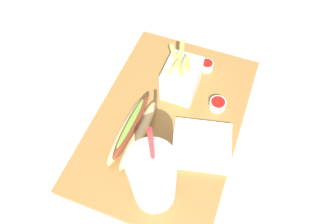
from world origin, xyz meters
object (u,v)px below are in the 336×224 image
Objects in this scene: ketchup_cup_2 at (207,66)px; hot_dog_1 at (132,130)px; ketchup_cup_1 at (218,104)px; fries_basket at (180,78)px; napkin_stack at (202,145)px; soda_cup at (153,179)px.

hot_dog_1 is at bearing 158.06° from ketchup_cup_2.
ketchup_cup_2 is (0.10, 0.06, 0.00)m from ketchup_cup_1.
fries_basket is at bearing 79.94° from ketchup_cup_1.
hot_dog_1 is (-0.15, 0.05, -0.02)m from fries_basket.
napkin_stack is (-0.13, -0.09, -0.04)m from fries_basket.
fries_basket reaches higher than hot_dog_1.
fries_basket is 0.88× the size of hot_dog_1.
napkin_stack is at bearing -79.18° from hot_dog_1.
ketchup_cup_1 is at bearing -100.06° from fries_basket.
fries_basket reaches higher than ketchup_cup_1.
soda_cup is at bearing 165.87° from ketchup_cup_1.
fries_basket is 0.10m from ketchup_cup_1.
hot_dog_1 is at bearing 132.12° from ketchup_cup_1.
soda_cup is at bearing 179.31° from ketchup_cup_2.
fries_basket is at bearing 153.05° from ketchup_cup_2.
fries_basket is at bearing 8.47° from soda_cup.
soda_cup reaches higher than ketchup_cup_1.
fries_basket is 0.16m from napkin_stack.
ketchup_cup_1 reaches higher than napkin_stack.
ketchup_cup_2 is at bearing 29.17° from ketchup_cup_1.
ketchup_cup_2 is (0.08, -0.04, -0.03)m from fries_basket.
soda_cup is 0.15m from hot_dog_1.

